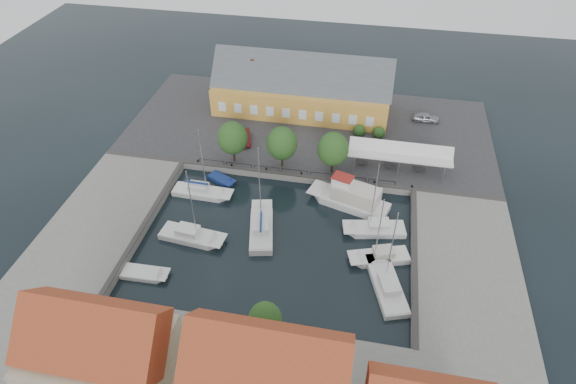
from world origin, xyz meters
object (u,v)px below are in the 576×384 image
object	(u,v)px
center_sailboat	(261,229)
east_boat_c	(387,287)
car_silver	(426,118)
launch_nw	(221,180)
east_boat_b	(380,258)
east_boat_a	(376,230)
trawler	(351,199)
launch_sw	(145,274)
warehouse	(299,89)
car_red	(245,137)
west_boat_c	(191,237)
west_boat_a	(201,193)
tent_canopy	(400,153)

from	to	relation	value
center_sailboat	east_boat_c	distance (m)	16.71
car_silver	launch_nw	size ratio (longest dim) A/B	0.94
east_boat_b	east_boat_a	bearing A→B (deg)	99.73
center_sailboat	trawler	bearing A→B (deg)	33.35
center_sailboat	east_boat_a	size ratio (longest dim) A/B	1.13
car_silver	east_boat_b	bearing A→B (deg)	167.35
launch_sw	warehouse	bearing A→B (deg)	74.06
east_boat_a	launch_nw	size ratio (longest dim) A/B	2.47
car_red	center_sailboat	world-z (taller)	center_sailboat
car_silver	center_sailboat	size ratio (longest dim) A/B	0.34
east_boat_c	west_boat_c	world-z (taller)	west_boat_c
launch_sw	launch_nw	bearing A→B (deg)	79.00
east_boat_c	launch_nw	world-z (taller)	east_boat_c
trawler	east_boat_c	xyz separation A→B (m)	(5.13, -12.98, -0.76)
launch_nw	west_boat_a	bearing A→B (deg)	-117.66
east_boat_a	west_boat_c	xyz separation A→B (m)	(-21.93, -5.45, -0.00)
warehouse	tent_canopy	bearing A→B (deg)	-39.86
tent_canopy	car_silver	distance (m)	14.27
tent_canopy	car_red	bearing A→B (deg)	173.69
trawler	west_boat_a	world-z (taller)	west_boat_a
trawler	east_boat_b	bearing A→B (deg)	-64.50
warehouse	trawler	xyz separation A→B (m)	(10.88, -21.67, -3.41)
launch_sw	launch_nw	distance (m)	18.28
tent_canopy	launch_nw	world-z (taller)	tent_canopy
trawler	launch_sw	xyz separation A→B (m)	(-21.71, -16.24, -0.93)
east_boat_a	east_boat_c	size ratio (longest dim) A/B	0.99
east_boat_c	west_boat_a	size ratio (longest dim) A/B	1.01
center_sailboat	east_boat_a	distance (m)	14.09
warehouse	launch_sw	size ratio (longest dim) A/B	5.18
east_boat_c	car_silver	bearing A→B (deg)	82.09
car_red	launch_sw	xyz separation A→B (m)	(-4.73, -26.56, -1.62)
warehouse	west_boat_a	size ratio (longest dim) A/B	2.60
east_boat_c	launch_sw	xyz separation A→B (m)	(-26.84, -3.26, -0.17)
east_boat_c	west_boat_a	world-z (taller)	east_boat_c
trawler	west_boat_a	bearing A→B (deg)	-175.29
center_sailboat	east_boat_b	world-z (taller)	center_sailboat
east_boat_c	west_boat_c	distance (m)	23.85
center_sailboat	west_boat_a	world-z (taller)	center_sailboat
car_silver	east_boat_a	xyz separation A→B (m)	(-6.47, -25.60, -1.45)
west_boat_c	launch_nw	xyz separation A→B (m)	(0.28, 11.44, -0.17)
car_silver	west_boat_c	xyz separation A→B (m)	(-28.40, -31.05, -1.45)
warehouse	west_boat_a	xyz separation A→B (m)	(-9.10, -23.32, -4.16)
warehouse	trawler	bearing A→B (deg)	-63.35
car_silver	west_boat_c	distance (m)	42.10
trawler	launch_nw	size ratio (longest dim) A/B	2.52
warehouse	launch_sw	world-z (taller)	warehouse
west_boat_a	west_boat_c	distance (m)	8.22
east_boat_b	launch_sw	world-z (taller)	east_boat_b
warehouse	launch_nw	distance (m)	21.71
warehouse	tent_canopy	xyz separation A→B (m)	(16.60, -13.86, -0.74)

